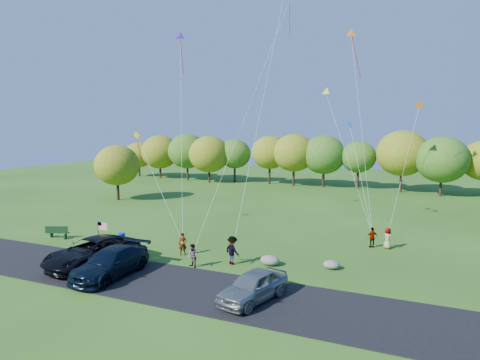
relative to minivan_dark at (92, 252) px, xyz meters
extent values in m
plane|color=#295217|center=(6.49, 3.33, -0.98)|extent=(140.00, 140.00, 0.00)
cube|color=black|center=(6.49, -0.67, -0.95)|extent=(44.00, 6.00, 0.06)
cylinder|color=#352013|center=(-28.19, 40.15, 0.34)|extent=(0.36, 0.36, 2.65)
ellipsoid|color=#336519|center=(-28.19, 40.15, 3.45)|extent=(5.47, 5.47, 4.92)
cylinder|color=#352013|center=(-23.90, 41.09, 0.17)|extent=(0.36, 0.36, 2.29)
ellipsoid|color=#336519|center=(-23.90, 41.09, 3.09)|extent=(5.46, 5.46, 4.92)
cylinder|color=#352013|center=(-19.01, 42.50, 0.15)|extent=(0.36, 0.36, 2.26)
ellipsoid|color=#2A5B18|center=(-19.01, 42.50, 3.48)|extent=(6.76, 6.76, 6.09)
cylinder|color=#352013|center=(-13.21, 43.11, 0.40)|extent=(0.36, 0.36, 2.77)
ellipsoid|color=#336519|center=(-13.21, 43.11, 4.10)|extent=(7.12, 7.12, 6.41)
cylinder|color=#352013|center=(-8.29, 42.53, 0.14)|extent=(0.36, 0.36, 2.24)
ellipsoid|color=#336519|center=(-8.29, 42.53, 3.18)|extent=(5.90, 5.90, 5.31)
cylinder|color=#352013|center=(-2.87, 41.34, 0.30)|extent=(0.36, 0.36, 2.56)
ellipsoid|color=#336519|center=(-2.87, 41.34, 3.32)|extent=(5.37, 5.37, 4.83)
cylinder|color=#352013|center=(1.22, 42.92, 0.61)|extent=(0.36, 0.36, 3.18)
ellipsoid|color=#336519|center=(1.22, 42.92, 4.16)|extent=(6.02, 6.02, 5.41)
cylinder|color=#352013|center=(6.12, 40.78, 0.26)|extent=(0.36, 0.36, 2.49)
ellipsoid|color=#2A5B18|center=(6.12, 40.78, 3.80)|extent=(7.07, 7.07, 6.36)
cylinder|color=#352013|center=(10.94, 40.43, 0.57)|extent=(0.36, 0.36, 3.10)
ellipsoid|color=#2A5B18|center=(10.94, 40.43, 4.31)|extent=(6.74, 6.74, 6.07)
cylinder|color=#352013|center=(16.92, 42.18, 0.37)|extent=(0.36, 0.36, 2.70)
ellipsoid|color=#2A5B18|center=(16.92, 42.18, 3.60)|extent=(5.78, 5.78, 5.20)
cylinder|color=#352013|center=(21.10, 41.16, 0.31)|extent=(0.36, 0.36, 2.58)
ellipsoid|color=#336519|center=(21.10, 41.16, 3.68)|extent=(6.40, 6.40, 5.76)
cylinder|color=#352013|center=(-15.51, 21.33, 0.32)|extent=(0.36, 0.36, 2.60)
ellipsoid|color=#336519|center=(-15.51, 21.33, 3.44)|extent=(5.60, 5.60, 5.04)
imported|color=black|center=(0.00, 0.00, 0.00)|extent=(3.89, 6.97, 1.84)
imported|color=black|center=(2.49, -1.07, -0.07)|extent=(2.52, 5.92, 1.70)
imported|color=gray|center=(11.97, -0.95, -0.12)|extent=(3.03, 5.01, 1.60)
imported|color=#4C4C59|center=(4.21, 4.61, -0.17)|extent=(0.71, 0.64, 1.62)
imported|color=#4C4C59|center=(6.25, 2.53, -0.19)|extent=(0.95, 0.87, 1.58)
imported|color=#4C4C59|center=(8.36, 4.22, -0.01)|extent=(1.44, 1.18, 1.94)
imported|color=#4C4C59|center=(16.54, 12.20, -0.19)|extent=(0.98, 0.84, 1.58)
imported|color=#4C4C59|center=(17.65, 12.37, -0.18)|extent=(0.94, 0.87, 1.61)
cube|color=black|center=(-7.84, 4.52, -0.54)|extent=(1.76, 0.90, 0.06)
cube|color=black|center=(-7.84, 4.33, -0.23)|extent=(1.73, 0.84, 0.57)
cube|color=black|center=(-8.62, 4.52, -0.76)|extent=(0.27, 0.46, 0.44)
cube|color=black|center=(-7.06, 4.52, -0.76)|extent=(0.27, 0.46, 0.44)
cylinder|color=#0E18D5|center=(-1.85, 5.26, -0.56)|extent=(0.57, 0.57, 0.85)
cylinder|color=black|center=(-1.81, 2.63, 0.20)|extent=(0.05, 0.05, 2.36)
cube|color=red|center=(-1.39, 2.63, 1.05)|extent=(0.85, 0.57, 0.02)
cube|color=navy|center=(-1.64, 2.64, 1.22)|extent=(0.34, 0.02, 0.26)
ellipsoid|color=gray|center=(10.76, 5.05, -0.65)|extent=(1.33, 1.04, 0.67)
ellipsoid|color=gray|center=(14.71, 5.98, -0.70)|extent=(1.08, 0.90, 0.56)
cone|color=#3311B0|center=(-1.05, 13.28, 16.43)|extent=(1.05, 0.76, 0.91)
cone|color=#DABE0E|center=(11.85, 15.80, 11.25)|extent=(0.92, 0.64, 0.77)
cone|color=orange|center=(13.58, 17.36, 16.22)|extent=(1.00, 0.60, 0.90)
cube|color=#DE540F|center=(19.31, 15.47, 9.95)|extent=(0.61, 0.24, 0.60)
cube|color=yellow|center=(-3.55, 9.81, 7.53)|extent=(0.70, 0.22, 0.68)
cube|color=blue|center=(13.25, 20.07, 8.44)|extent=(0.56, 0.47, 0.68)
camera|label=1|loc=(20.18, -21.24, 8.37)|focal=32.00mm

